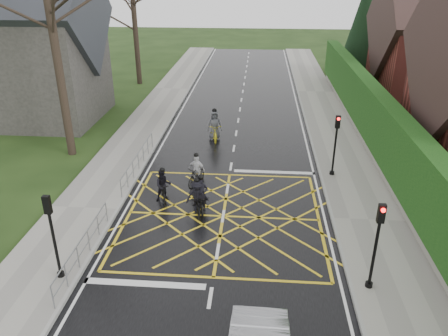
# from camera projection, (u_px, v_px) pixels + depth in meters

# --- Properties ---
(ground) EXTENTS (120.00, 120.00, 0.00)m
(ground) POSITION_uv_depth(u_px,v_px,m) (223.00, 216.00, 18.42)
(ground) COLOR black
(ground) RESTS_ON ground
(road) EXTENTS (9.00, 80.00, 0.01)m
(road) POSITION_uv_depth(u_px,v_px,m) (223.00, 216.00, 18.42)
(road) COLOR black
(road) RESTS_ON ground
(sidewalk_right) EXTENTS (3.00, 80.00, 0.15)m
(sidewalk_right) POSITION_uv_depth(u_px,v_px,m) (368.00, 221.00, 17.95)
(sidewalk_right) COLOR gray
(sidewalk_right) RESTS_ON ground
(sidewalk_left) EXTENTS (3.00, 80.00, 0.15)m
(sidewalk_left) POSITION_uv_depth(u_px,v_px,m) (85.00, 209.00, 18.83)
(sidewalk_left) COLOR gray
(sidewalk_left) RESTS_ON ground
(stone_wall) EXTENTS (0.50, 38.00, 0.70)m
(stone_wall) POSITION_uv_depth(u_px,v_px,m) (378.00, 158.00, 23.12)
(stone_wall) COLOR slate
(stone_wall) RESTS_ON ground
(hedge) EXTENTS (0.90, 38.00, 2.80)m
(hedge) POSITION_uv_depth(u_px,v_px,m) (383.00, 127.00, 22.38)
(hedge) COLOR black
(hedge) RESTS_ON stone_wall
(house_far) EXTENTS (9.80, 8.80, 10.30)m
(house_far) POSITION_uv_depth(u_px,v_px,m) (445.00, 44.00, 31.75)
(house_far) COLOR maroon
(house_far) RESTS_ON ground
(conifer) EXTENTS (4.60, 4.60, 10.00)m
(conifer) POSITION_uv_depth(u_px,v_px,m) (367.00, 22.00, 39.00)
(conifer) COLOR black
(conifer) RESTS_ON ground
(church) EXTENTS (8.80, 7.80, 11.00)m
(church) POSITION_uv_depth(u_px,v_px,m) (30.00, 45.00, 28.16)
(church) COLOR #2D2B28
(church) RESTS_ON ground
(tree_near) EXTENTS (9.24, 9.24, 11.44)m
(tree_near) POSITION_uv_depth(u_px,v_px,m) (48.00, 4.00, 21.14)
(tree_near) COLOR black
(tree_near) RESTS_ON ground
(railing_south) EXTENTS (0.05, 5.04, 1.03)m
(railing_south) POSITION_uv_depth(u_px,v_px,m) (83.00, 244.00, 15.27)
(railing_south) COLOR slate
(railing_south) RESTS_ON ground
(railing_north) EXTENTS (0.05, 6.04, 1.03)m
(railing_north) POSITION_uv_depth(u_px,v_px,m) (138.00, 158.00, 22.04)
(railing_north) COLOR slate
(railing_north) RESTS_ON ground
(traffic_light_ne) EXTENTS (0.24, 0.31, 3.21)m
(traffic_light_ne) POSITION_uv_depth(u_px,v_px,m) (335.00, 146.00, 21.13)
(traffic_light_ne) COLOR black
(traffic_light_ne) RESTS_ON ground
(traffic_light_se) EXTENTS (0.24, 0.31, 3.21)m
(traffic_light_se) POSITION_uv_depth(u_px,v_px,m) (375.00, 248.00, 13.55)
(traffic_light_se) COLOR black
(traffic_light_se) RESTS_ON ground
(traffic_light_sw) EXTENTS (0.24, 0.31, 3.21)m
(traffic_light_sw) POSITION_uv_depth(u_px,v_px,m) (54.00, 238.00, 14.03)
(traffic_light_sw) COLOR black
(traffic_light_sw) RESTS_ON ground
(cyclist_rear) EXTENTS (1.00, 1.85, 1.71)m
(cyclist_rear) POSITION_uv_depth(u_px,v_px,m) (201.00, 200.00, 18.58)
(cyclist_rear) COLOR black
(cyclist_rear) RESTS_ON ground
(cyclist_back) EXTENTS (0.92, 1.67, 1.62)m
(cyclist_back) POSITION_uv_depth(u_px,v_px,m) (163.00, 188.00, 19.40)
(cyclist_back) COLOR black
(cyclist_back) RESTS_ON ground
(cyclist_mid) EXTENTS (1.07, 1.76, 1.62)m
(cyclist_mid) POSITION_uv_depth(u_px,v_px,m) (197.00, 200.00, 18.50)
(cyclist_mid) COLOR black
(cyclist_mid) RESTS_ON ground
(cyclist_front) EXTENTS (0.99, 1.68, 1.63)m
(cyclist_front) POSITION_uv_depth(u_px,v_px,m) (196.00, 173.00, 20.86)
(cyclist_front) COLOR black
(cyclist_front) RESTS_ON ground
(cyclist_lead) EXTENTS (1.10, 2.11, 1.95)m
(cyclist_lead) POSITION_uv_depth(u_px,v_px,m) (214.00, 129.00, 26.20)
(cyclist_lead) COLOR gold
(cyclist_lead) RESTS_ON ground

